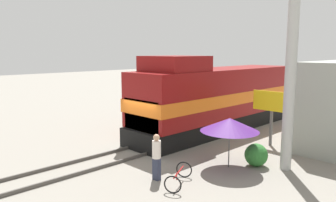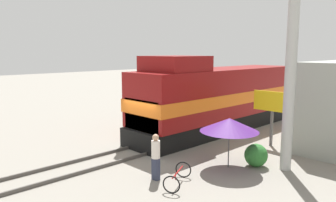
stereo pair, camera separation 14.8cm
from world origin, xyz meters
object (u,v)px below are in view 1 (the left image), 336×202
at_px(vendor_umbrella, 230,125).
at_px(utility_pole, 291,59).
at_px(billboard_sign, 272,105).
at_px(person_bystander, 157,155).
at_px(bicycle, 179,176).
at_px(locomotive, 216,98).

bearing_deg(vendor_umbrella, utility_pole, 40.21).
relative_size(utility_pole, vendor_umbrella, 3.67).
relative_size(vendor_umbrella, billboard_sign, 0.86).
distance_m(utility_pole, person_bystander, 6.70).
height_order(vendor_umbrella, billboard_sign, billboard_sign).
relative_size(billboard_sign, bicycle, 1.68).
xyz_separation_m(utility_pole, billboard_sign, (-2.21, 2.81, -2.46)).
bearing_deg(locomotive, bicycle, -61.46).
xyz_separation_m(locomotive, utility_pole, (6.30, -3.34, 2.58)).
bearing_deg(locomotive, billboard_sign, -7.32).
xyz_separation_m(vendor_umbrella, person_bystander, (-1.17, -3.18, -0.89)).
bearing_deg(vendor_umbrella, bicycle, -93.98).
bearing_deg(utility_pole, locomotive, 152.10).
bearing_deg(vendor_umbrella, locomotive, 132.38).
bearing_deg(locomotive, person_bystander, -67.79).
distance_m(locomotive, vendor_umbrella, 6.63).
bearing_deg(bicycle, vendor_umbrella, 58.42).
relative_size(locomotive, bicycle, 7.77).
height_order(locomotive, person_bystander, locomotive).
relative_size(locomotive, person_bystander, 7.34).
height_order(locomotive, vendor_umbrella, locomotive).
relative_size(locomotive, billboard_sign, 4.62).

